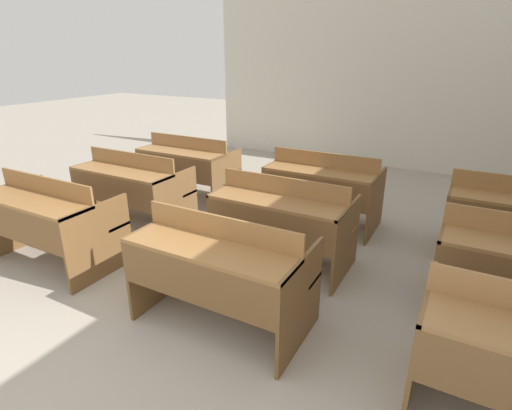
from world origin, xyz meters
The scene contains 8 objects.
wall_back centered at (0.00, 6.97, 1.54)m, with size 6.41×0.06×3.08m.
bench_front_left centered at (-1.83, 1.55, 0.50)m, with size 1.33×0.76×0.92m.
bench_front_center centered at (0.21, 1.55, 0.50)m, with size 1.33×0.76×0.92m.
bench_second_left centered at (-1.84, 2.68, 0.50)m, with size 1.33×0.76×0.92m.
bench_second_center centered at (0.20, 2.65, 0.50)m, with size 1.33×0.76×0.92m.
bench_third_left centered at (-1.84, 3.78, 0.50)m, with size 1.33×0.76×0.92m.
bench_third_center centered at (0.21, 3.79, 0.50)m, with size 1.33×0.76×0.92m.
schoolbag centered at (-2.84, 1.88, 0.20)m, with size 0.28×0.24×0.41m.
Camera 1 is at (1.72, -0.65, 2.04)m, focal length 28.00 mm.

